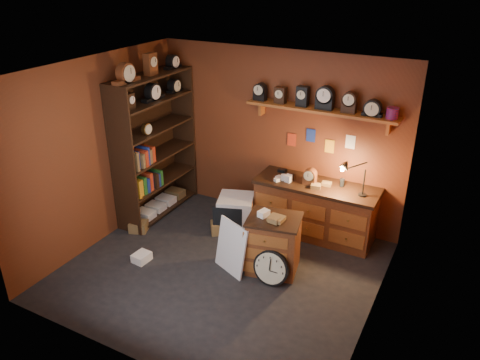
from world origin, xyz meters
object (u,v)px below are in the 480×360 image
object	(u,v)px
workbench	(315,207)
low_cabinet	(273,242)
shelving_unit	(153,140)
big_round_clock	(271,268)

from	to	relation	value
workbench	low_cabinet	xyz separation A→B (m)	(-0.18, -1.12, -0.05)
workbench	low_cabinet	distance (m)	1.13
shelving_unit	big_round_clock	distance (m)	2.85
workbench	big_round_clock	bearing A→B (deg)	-93.04
low_cabinet	big_round_clock	xyz separation A→B (m)	(0.11, -0.30, -0.19)
shelving_unit	low_cabinet	world-z (taller)	shelving_unit
shelving_unit	workbench	distance (m)	2.74
shelving_unit	workbench	bearing A→B (deg)	10.86
low_cabinet	big_round_clock	size ratio (longest dim) A/B	1.81
low_cabinet	workbench	bearing A→B (deg)	68.85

